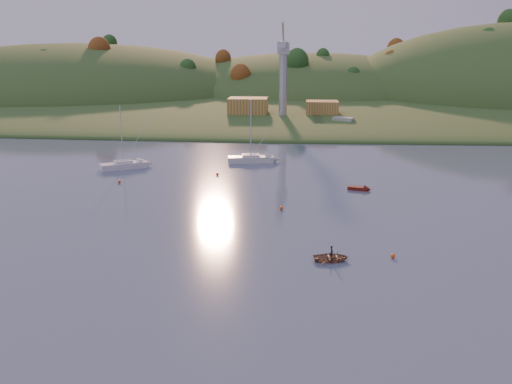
# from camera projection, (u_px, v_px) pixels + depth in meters

# --- Properties ---
(ground) EXTENTS (500.00, 500.00, 0.00)m
(ground) POSITION_uv_depth(u_px,v_px,m) (199.00, 346.00, 44.14)
(ground) COLOR #364159
(ground) RESTS_ON ground
(far_shore) EXTENTS (620.00, 220.00, 1.50)m
(far_shore) POSITION_uv_depth(u_px,v_px,m) (287.00, 91.00, 265.65)
(far_shore) COLOR #2B461C
(far_shore) RESTS_ON ground
(shore_slope) EXTENTS (640.00, 150.00, 7.00)m
(shore_slope) POSITION_uv_depth(u_px,v_px,m) (282.00, 107.00, 203.05)
(shore_slope) COLOR #2B461C
(shore_slope) RESTS_ON ground
(hill_left) EXTENTS (170.00, 140.00, 44.00)m
(hill_left) POSITION_uv_depth(u_px,v_px,m) (75.00, 96.00, 243.94)
(hill_left) COLOR #2B461C
(hill_left) RESTS_ON ground
(hill_center) EXTENTS (140.00, 120.00, 36.00)m
(hill_center) POSITION_uv_depth(u_px,v_px,m) (309.00, 95.00, 245.59)
(hill_center) COLOR #2B461C
(hill_center) RESTS_ON ground
(hillside_trees) EXTENTS (280.00, 50.00, 32.00)m
(hillside_trees) POSITION_uv_depth(u_px,v_px,m) (284.00, 101.00, 222.31)
(hillside_trees) COLOR #1C491A
(hillside_trees) RESTS_ON ground
(wharf) EXTENTS (42.00, 16.00, 2.40)m
(wharf) POSITION_uv_depth(u_px,v_px,m) (293.00, 120.00, 160.93)
(wharf) COLOR slate
(wharf) RESTS_ON ground
(shed_west) EXTENTS (11.00, 8.00, 4.80)m
(shed_west) POSITION_uv_depth(u_px,v_px,m) (248.00, 106.00, 162.00)
(shed_west) COLOR olive
(shed_west) RESTS_ON wharf
(shed_east) EXTENTS (9.00, 7.00, 4.00)m
(shed_east) POSITION_uv_depth(u_px,v_px,m) (322.00, 108.00, 161.39)
(shed_east) COLOR olive
(shed_east) RESTS_ON wharf
(dock_crane) EXTENTS (3.20, 28.00, 20.30)m
(dock_crane) POSITION_uv_depth(u_px,v_px,m) (283.00, 63.00, 153.59)
(dock_crane) COLOR #B7B7BC
(dock_crane) RESTS_ON wharf
(sailboat_near) EXTENTS (8.44, 6.47, 11.59)m
(sailboat_near) POSITION_uv_depth(u_px,v_px,m) (123.00, 165.00, 104.86)
(sailboat_near) COLOR white
(sailboat_near) RESTS_ON ground
(sailboat_far) EXTENTS (9.06, 4.02, 12.14)m
(sailboat_far) POSITION_uv_depth(u_px,v_px,m) (251.00, 159.00, 110.34)
(sailboat_far) COLOR silver
(sailboat_far) RESTS_ON ground
(canoe) EXTENTS (4.20, 3.27, 0.80)m
(canoe) POSITION_uv_depth(u_px,v_px,m) (331.00, 257.00, 61.07)
(canoe) COLOR #826148
(canoe) RESTS_ON ground
(paddler) EXTENTS (0.42, 0.57, 1.45)m
(paddler) POSITION_uv_depth(u_px,v_px,m) (332.00, 254.00, 60.98)
(paddler) COLOR black
(paddler) RESTS_ON ground
(red_tender) EXTENTS (3.85, 2.27, 1.24)m
(red_tender) POSITION_uv_depth(u_px,v_px,m) (362.00, 189.00, 89.90)
(red_tender) COLOR #55130C
(red_tender) RESTS_ON ground
(work_vessel) EXTENTS (13.52, 9.35, 3.28)m
(work_vessel) POSITION_uv_depth(u_px,v_px,m) (343.00, 125.00, 151.00)
(work_vessel) COLOR slate
(work_vessel) RESTS_ON ground
(buoy_0) EXTENTS (0.50, 0.50, 0.50)m
(buoy_0) POSITION_uv_depth(u_px,v_px,m) (393.00, 256.00, 61.93)
(buoy_0) COLOR #F9540D
(buoy_0) RESTS_ON ground
(buoy_1) EXTENTS (0.50, 0.50, 0.50)m
(buoy_1) POSITION_uv_depth(u_px,v_px,m) (281.00, 208.00, 79.66)
(buoy_1) COLOR #F9540D
(buoy_1) RESTS_ON ground
(buoy_2) EXTENTS (0.50, 0.50, 0.50)m
(buoy_2) POSITION_uv_depth(u_px,v_px,m) (119.00, 181.00, 94.57)
(buoy_2) COLOR #F9540D
(buoy_2) RESTS_ON ground
(buoy_3) EXTENTS (0.50, 0.50, 0.50)m
(buoy_3) POSITION_uv_depth(u_px,v_px,m) (217.00, 174.00, 99.76)
(buoy_3) COLOR #F9540D
(buoy_3) RESTS_ON ground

